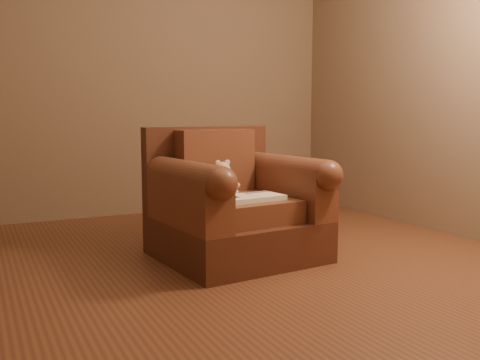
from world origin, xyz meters
name	(u,v)px	position (x,y,z in m)	size (l,w,h in m)	color
floor	(218,270)	(0.00, 0.00, 0.00)	(4.00, 4.00, 0.00)	brown
armchair	(233,207)	(0.22, 0.24, 0.32)	(1.01, 0.97, 0.84)	#4A2618
teddy_bear	(224,181)	(0.19, 0.32, 0.49)	(0.17, 0.19, 0.23)	beige
guidebook	(251,197)	(0.25, 0.04, 0.41)	(0.40, 0.27, 0.03)	beige
side_table	(286,192)	(0.92, 0.74, 0.32)	(0.42, 0.42, 0.59)	gold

